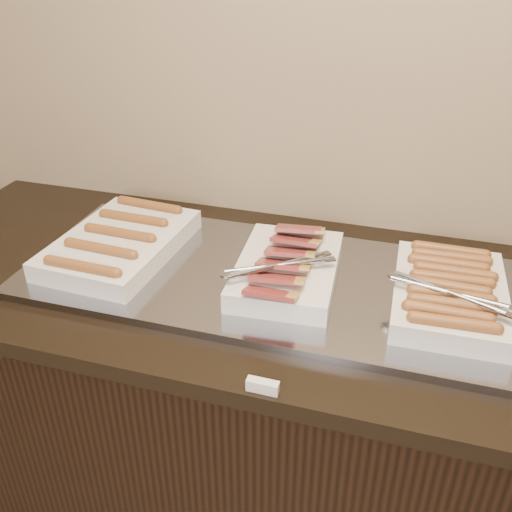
{
  "coord_description": "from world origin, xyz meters",
  "views": [
    {
      "loc": [
        0.27,
        1.01,
        1.65
      ],
      "look_at": [
        -0.07,
        2.13,
        0.97
      ],
      "focal_mm": 40.0,
      "sensor_mm": 36.0,
      "label": 1
    }
  ],
  "objects_px": {
    "dish_center": "(286,268)",
    "dish_right": "(449,293)",
    "warming_tray": "(271,280)",
    "dish_left": "(120,243)",
    "counter": "(279,419)"
  },
  "relations": [
    {
      "from": "counter",
      "to": "warming_tray",
      "type": "xyz_separation_m",
      "value": [
        -0.03,
        0.0,
        0.46
      ]
    },
    {
      "from": "dish_left",
      "to": "dish_center",
      "type": "bearing_deg",
      "value": 2.54
    },
    {
      "from": "counter",
      "to": "dish_center",
      "type": "xyz_separation_m",
      "value": [
        0.01,
        -0.0,
        0.5
      ]
    },
    {
      "from": "counter",
      "to": "dish_left",
      "type": "relative_size",
      "value": 4.94
    },
    {
      "from": "dish_left",
      "to": "dish_right",
      "type": "distance_m",
      "value": 0.81
    },
    {
      "from": "dish_left",
      "to": "warming_tray",
      "type": "bearing_deg",
      "value": 3.12
    },
    {
      "from": "dish_center",
      "to": "dish_right",
      "type": "relative_size",
      "value": 1.01
    },
    {
      "from": "counter",
      "to": "warming_tray",
      "type": "distance_m",
      "value": 0.46
    },
    {
      "from": "warming_tray",
      "to": "counter",
      "type": "bearing_deg",
      "value": 0.0
    },
    {
      "from": "dish_right",
      "to": "dish_center",
      "type": "bearing_deg",
      "value": 178.72
    },
    {
      "from": "counter",
      "to": "dish_right",
      "type": "relative_size",
      "value": 5.67
    },
    {
      "from": "counter",
      "to": "dish_left",
      "type": "distance_m",
      "value": 0.66
    },
    {
      "from": "counter",
      "to": "dish_left",
      "type": "bearing_deg",
      "value": -180.0
    },
    {
      "from": "dish_center",
      "to": "dish_right",
      "type": "distance_m",
      "value": 0.37
    },
    {
      "from": "warming_tray",
      "to": "dish_left",
      "type": "distance_m",
      "value": 0.4
    }
  ]
}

